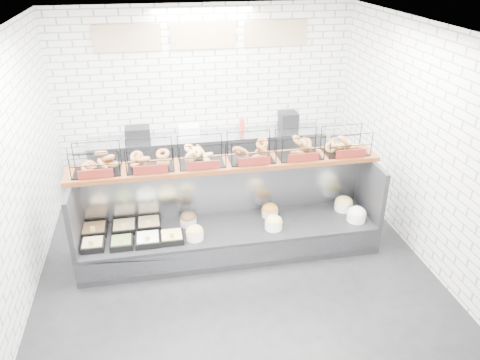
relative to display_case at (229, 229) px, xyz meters
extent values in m
plane|color=black|center=(0.01, -0.34, -0.33)|extent=(5.50, 5.50, 0.00)
cube|color=white|center=(0.01, 2.41, 1.17)|extent=(5.00, 0.02, 3.00)
cube|color=white|center=(-2.49, -0.34, 1.17)|extent=(0.02, 5.50, 3.00)
cube|color=white|center=(2.51, -0.34, 1.17)|extent=(0.02, 5.50, 3.00)
cube|color=white|center=(0.01, -0.34, 2.67)|extent=(5.00, 5.50, 0.02)
cube|color=#D0B590|center=(-1.19, 2.38, 2.17)|extent=(1.05, 0.03, 0.42)
cube|color=#D0B590|center=(0.01, 2.38, 2.17)|extent=(1.05, 0.03, 0.42)
cube|color=#D0B590|center=(1.21, 2.38, 2.17)|extent=(1.05, 0.03, 0.42)
cube|color=black|center=(0.01, -0.04, -0.13)|extent=(4.00, 0.90, 0.40)
cube|color=#93969B|center=(0.01, -0.48, -0.11)|extent=(4.00, 0.03, 0.28)
cube|color=#93969B|center=(0.01, 0.37, 0.47)|extent=(4.00, 0.08, 0.80)
cube|color=black|center=(-1.96, -0.04, 0.47)|extent=(0.06, 0.90, 0.80)
cube|color=black|center=(1.98, -0.04, 0.47)|extent=(0.06, 0.90, 0.80)
cube|color=black|center=(-1.76, -0.22, 0.11)|extent=(0.28, 0.28, 0.08)
cube|color=tan|center=(-1.76, -0.22, 0.15)|extent=(0.24, 0.24, 0.04)
cube|color=#E9C351|center=(-1.76, -0.32, 0.20)|extent=(0.06, 0.01, 0.08)
cube|color=black|center=(-1.78, 0.13, 0.11)|extent=(0.33, 0.33, 0.08)
cube|color=brown|center=(-1.78, 0.13, 0.15)|extent=(0.28, 0.28, 0.04)
cube|color=#E9C351|center=(-1.78, 0.02, 0.20)|extent=(0.06, 0.01, 0.08)
cube|color=black|center=(-1.41, -0.24, 0.11)|extent=(0.28, 0.28, 0.08)
cube|color=#5D7C3F|center=(-1.41, -0.24, 0.15)|extent=(0.24, 0.24, 0.04)
cube|color=#E9C351|center=(-1.41, -0.34, 0.20)|extent=(0.06, 0.01, 0.08)
cube|color=black|center=(-1.39, 0.13, 0.11)|extent=(0.32, 0.32, 0.08)
cube|color=tan|center=(-1.39, 0.13, 0.15)|extent=(0.27, 0.27, 0.04)
cube|color=#E9C351|center=(-1.39, 0.02, 0.20)|extent=(0.06, 0.01, 0.08)
cube|color=black|center=(-1.08, -0.23, 0.11)|extent=(0.32, 0.32, 0.08)
cube|color=white|center=(-1.08, -0.23, 0.15)|extent=(0.27, 0.27, 0.04)
cube|color=#E9C351|center=(-1.08, -0.35, 0.20)|extent=(0.06, 0.01, 0.08)
cube|color=black|center=(-1.06, 0.14, 0.11)|extent=(0.32, 0.32, 0.08)
cube|color=tan|center=(-1.06, 0.14, 0.15)|extent=(0.27, 0.27, 0.04)
cube|color=#E9C351|center=(-1.06, 0.03, 0.20)|extent=(0.06, 0.01, 0.08)
cube|color=black|center=(-0.78, -0.24, 0.11)|extent=(0.30, 0.30, 0.08)
cube|color=#F9E67F|center=(-0.78, -0.24, 0.15)|extent=(0.25, 0.25, 0.04)
cube|color=#E9C351|center=(-0.78, -0.34, 0.20)|extent=(0.06, 0.01, 0.08)
cylinder|color=white|center=(-0.49, -0.25, 0.13)|extent=(0.23, 0.23, 0.11)
ellipsoid|color=tan|center=(-0.49, -0.25, 0.19)|extent=(0.22, 0.22, 0.16)
cylinder|color=white|center=(-0.54, 0.10, 0.13)|extent=(0.22, 0.22, 0.11)
ellipsoid|color=brown|center=(-0.54, 0.10, 0.19)|extent=(0.22, 0.22, 0.15)
cylinder|color=white|center=(0.58, -0.21, 0.13)|extent=(0.24, 0.24, 0.11)
ellipsoid|color=#DEBE71|center=(0.58, -0.21, 0.19)|extent=(0.23, 0.23, 0.16)
cylinder|color=white|center=(0.61, 0.12, 0.13)|extent=(0.23, 0.23, 0.11)
ellipsoid|color=orange|center=(0.61, 0.12, 0.19)|extent=(0.23, 0.23, 0.16)
cylinder|color=white|center=(1.75, -0.22, 0.13)|extent=(0.26, 0.26, 0.11)
ellipsoid|color=silver|center=(1.75, -0.22, 0.19)|extent=(0.26, 0.26, 0.18)
cylinder|color=white|center=(1.69, 0.09, 0.13)|extent=(0.26, 0.26, 0.11)
ellipsoid|color=#D0C26A|center=(1.69, 0.09, 0.19)|extent=(0.25, 0.25, 0.18)
cube|color=#4E2510|center=(0.01, 0.18, 0.90)|extent=(4.10, 0.50, 0.06)
cube|color=black|center=(-1.63, 0.18, 1.10)|extent=(0.60, 0.38, 0.34)
cube|color=#601811|center=(-1.63, -0.03, 1.00)|extent=(0.42, 0.02, 0.11)
cube|color=black|center=(-0.97, 0.18, 1.10)|extent=(0.60, 0.38, 0.34)
cube|color=#601811|center=(-0.97, -0.03, 1.00)|extent=(0.42, 0.02, 0.11)
cube|color=black|center=(-0.31, 0.18, 1.10)|extent=(0.60, 0.38, 0.34)
cube|color=#601811|center=(-0.31, -0.03, 1.00)|extent=(0.42, 0.02, 0.11)
cube|color=black|center=(0.34, 0.18, 1.10)|extent=(0.60, 0.38, 0.34)
cube|color=#601811|center=(0.34, -0.03, 1.00)|extent=(0.42, 0.02, 0.11)
cube|color=black|center=(1.00, 0.18, 1.10)|extent=(0.60, 0.38, 0.34)
cube|color=#601811|center=(1.00, -0.03, 1.00)|extent=(0.42, 0.02, 0.11)
cube|color=black|center=(1.66, 0.18, 1.10)|extent=(0.60, 0.38, 0.34)
cube|color=#601811|center=(1.66, -0.03, 1.00)|extent=(0.42, 0.02, 0.11)
cube|color=#93969B|center=(0.01, 2.09, 0.12)|extent=(4.00, 0.60, 0.90)
cube|color=black|center=(-1.17, 2.05, 0.69)|extent=(0.40, 0.30, 0.24)
cube|color=silver|center=(-0.32, 2.14, 0.66)|extent=(0.35, 0.28, 0.18)
cylinder|color=#C33530|center=(0.60, 2.16, 0.68)|extent=(0.09, 0.09, 0.22)
cube|color=black|center=(1.43, 2.14, 0.72)|extent=(0.30, 0.30, 0.30)
camera|label=1|loc=(-0.86, -5.34, 3.49)|focal=35.00mm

